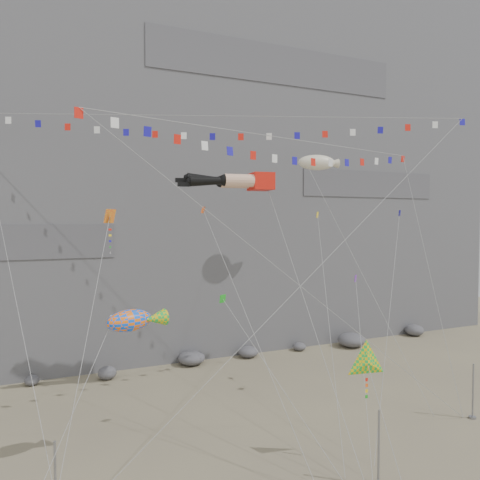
{
  "coord_description": "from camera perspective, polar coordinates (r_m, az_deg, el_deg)",
  "views": [
    {
      "loc": [
        -13.63,
        -25.4,
        13.82
      ],
      "look_at": [
        1.56,
        9.0,
        12.25
      ],
      "focal_mm": 35.0,
      "sensor_mm": 36.0,
      "label": 1
    }
  ],
  "objects": [
    {
      "name": "small_kite_e",
      "position": [
        38.36,
        18.83,
        2.59
      ],
      "size": [
        9.57,
        8.62,
        18.73
      ],
      "color": "#1A13A8",
      "rests_on": "ground"
    },
    {
      "name": "anchor_pole_center",
      "position": [
        27.51,
        16.55,
        -23.14
      ],
      "size": [
        0.12,
        0.12,
        4.01
      ],
      "primitive_type": "cylinder",
      "color": "gray",
      "rests_on": "ground"
    },
    {
      "name": "flag_banner_lower",
      "position": [
        32.92,
        5.53,
        12.22
      ],
      "size": [
        27.46,
        8.84,
        23.12
      ],
      "color": "red",
      "rests_on": "ground"
    },
    {
      "name": "fish_windsock",
      "position": [
        26.64,
        -13.35,
        -9.56
      ],
      "size": [
        7.77,
        5.85,
        11.1
      ],
      "color": "orange",
      "rests_on": "ground"
    },
    {
      "name": "anchor_pole_right",
      "position": [
        37.87,
        26.53,
        -16.16
      ],
      "size": [
        0.12,
        0.12,
        3.87
      ],
      "primitive_type": "cylinder",
      "color": "gray",
      "rests_on": "ground"
    },
    {
      "name": "cliff",
      "position": [
        60.04,
        -10.56,
        13.08
      ],
      "size": [
        80.0,
        28.0,
        50.0
      ],
      "primitive_type": "cube",
      "color": "slate",
      "rests_on": "ground"
    },
    {
      "name": "harlequin_kite",
      "position": [
        29.38,
        -15.6,
        2.71
      ],
      "size": [
        4.97,
        9.37,
        16.81
      ],
      "color": "red",
      "rests_on": "ground"
    },
    {
      "name": "ground",
      "position": [
        31.96,
        4.31,
        -23.24
      ],
      "size": [
        120.0,
        120.0,
        0.0
      ],
      "primitive_type": "plane",
      "color": "gray",
      "rests_on": "ground"
    },
    {
      "name": "small_kite_a",
      "position": [
        34.59,
        -4.29,
        3.12
      ],
      "size": [
        1.89,
        14.57,
        20.19
      ],
      "color": "#FF5815",
      "rests_on": "ground"
    },
    {
      "name": "talus_boulders",
      "position": [
        46.45,
        -5.94,
        -14.16
      ],
      "size": [
        60.0,
        3.0,
        1.2
      ],
      "primitive_type": null,
      "color": "slate",
      "rests_on": "ground"
    },
    {
      "name": "small_kite_b",
      "position": [
        36.51,
        13.93,
        -4.84
      ],
      "size": [
        6.94,
        10.39,
        14.89
      ],
      "color": "purple",
      "rests_on": "ground"
    },
    {
      "name": "anchor_pole_left",
      "position": [
        25.78,
        -21.6,
        -25.52
      ],
      "size": [
        0.12,
        0.12,
        3.64
      ],
      "primitive_type": "cylinder",
      "color": "gray",
      "rests_on": "ground"
    },
    {
      "name": "small_kite_d",
      "position": [
        39.25,
        9.47,
        2.58
      ],
      "size": [
        7.37,
        13.75,
        20.5
      ],
      "color": "yellow",
      "rests_on": "ground"
    },
    {
      "name": "flag_banner_upper",
      "position": [
        39.17,
        -1.66,
        14.86
      ],
      "size": [
        36.7,
        21.02,
        29.51
      ],
      "color": "red",
      "rests_on": "ground"
    },
    {
      "name": "delta_kite",
      "position": [
        28.1,
        15.25,
        -14.27
      ],
      "size": [
        2.62,
        4.9,
        7.83
      ],
      "color": "#E3B50B",
      "rests_on": "ground"
    },
    {
      "name": "small_kite_c",
      "position": [
        29.75,
        -1.93,
        -7.45
      ],
      "size": [
        3.95,
        10.12,
        13.38
      ],
      "color": "#18A11C",
      "rests_on": "ground"
    },
    {
      "name": "blimp_windsock",
      "position": [
        44.62,
        9.34,
        9.26
      ],
      "size": [
        4.55,
        14.32,
        23.24
      ],
      "color": "beige",
      "rests_on": "ground"
    },
    {
      "name": "legs_kite",
      "position": [
        35.59,
        -0.56,
        7.17
      ],
      "size": [
        7.48,
        17.07,
        22.61
      ],
      "rotation": [
        0.0,
        0.0,
        -0.15
      ],
      "color": "red",
      "rests_on": "ground"
    }
  ]
}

